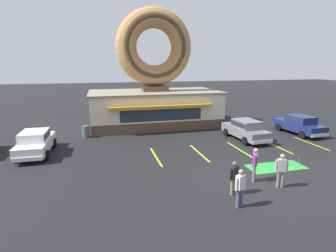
# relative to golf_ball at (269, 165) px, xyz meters

# --- Properties ---
(ground_plane) EXTENTS (160.00, 160.00, 0.00)m
(ground_plane) POSITION_rel_golf_ball_xyz_m (-1.78, -1.85, -0.05)
(ground_plane) COLOR black
(donut_shop_building) EXTENTS (12.30, 6.75, 10.96)m
(donut_shop_building) POSITION_rel_golf_ball_xyz_m (-4.38, 12.09, 3.69)
(donut_shop_building) COLOR brown
(donut_shop_building) RESTS_ON ground
(putting_mat) EXTENTS (3.37, 1.46, 0.03)m
(putting_mat) POSITION_rel_golf_ball_xyz_m (0.26, -0.34, -0.04)
(putting_mat) COLOR green
(putting_mat) RESTS_ON ground
(mini_donut_near_left) EXTENTS (0.13, 0.13, 0.04)m
(mini_donut_near_left) POSITION_rel_golf_ball_xyz_m (1.48, -0.92, -0.00)
(mini_donut_near_left) COLOR #D17F47
(mini_donut_near_left) RESTS_ON putting_mat
(mini_donut_near_right) EXTENTS (0.13, 0.13, 0.04)m
(mini_donut_near_right) POSITION_rel_golf_ball_xyz_m (0.94, -0.84, -0.00)
(mini_donut_near_right) COLOR #E5C666
(mini_donut_near_right) RESTS_ON putting_mat
(mini_donut_mid_left) EXTENTS (0.13, 0.13, 0.04)m
(mini_donut_mid_left) POSITION_rel_golf_ball_xyz_m (-1.08, 0.08, -0.00)
(mini_donut_mid_left) COLOR #A5724C
(mini_donut_mid_left) RESTS_ON putting_mat
(mini_donut_mid_centre) EXTENTS (0.13, 0.13, 0.04)m
(mini_donut_mid_centre) POSITION_rel_golf_ball_xyz_m (0.28, -0.75, -0.00)
(mini_donut_mid_centre) COLOR #D17F47
(mini_donut_mid_centre) RESTS_ON putting_mat
(mini_donut_mid_right) EXTENTS (0.13, 0.13, 0.04)m
(mini_donut_mid_right) POSITION_rel_golf_ball_xyz_m (0.27, -0.92, -0.00)
(mini_donut_mid_right) COLOR brown
(mini_donut_mid_right) RESTS_ON putting_mat
(mini_donut_far_left) EXTENTS (0.13, 0.13, 0.04)m
(mini_donut_far_left) POSITION_rel_golf_ball_xyz_m (1.26, 0.21, -0.00)
(mini_donut_far_left) COLOR #E5C666
(mini_donut_far_left) RESTS_ON putting_mat
(mini_donut_far_centre) EXTENTS (0.13, 0.13, 0.04)m
(mini_donut_far_centre) POSITION_rel_golf_ball_xyz_m (-1.27, 0.01, -0.00)
(mini_donut_far_centre) COLOR #D17F47
(mini_donut_far_centre) RESTS_ON putting_mat
(mini_donut_far_right) EXTENTS (0.13, 0.13, 0.04)m
(mini_donut_far_right) POSITION_rel_golf_ball_xyz_m (0.80, 0.05, -0.00)
(mini_donut_far_right) COLOR brown
(mini_donut_far_right) RESTS_ON putting_mat
(mini_donut_extra) EXTENTS (0.13, 0.13, 0.04)m
(mini_donut_extra) POSITION_rel_golf_ball_xyz_m (0.92, -0.29, -0.00)
(mini_donut_extra) COLOR brown
(mini_donut_extra) RESTS_ON putting_mat
(golf_ball) EXTENTS (0.04, 0.04, 0.04)m
(golf_ball) POSITION_rel_golf_ball_xyz_m (0.00, 0.00, 0.00)
(golf_ball) COLOR white
(golf_ball) RESTS_ON putting_mat
(putting_flag_pin) EXTENTS (0.13, 0.01, 0.55)m
(putting_flag_pin) POSITION_rel_golf_ball_xyz_m (1.73, -0.46, 0.39)
(putting_flag_pin) COLOR silver
(putting_flag_pin) RESTS_ON putting_mat
(car_white) EXTENTS (2.02, 4.58, 1.60)m
(car_white) POSITION_rel_golf_ball_xyz_m (-13.77, 5.59, 0.82)
(car_white) COLOR silver
(car_white) RESTS_ON ground
(car_grey) EXTENTS (2.18, 4.65, 1.60)m
(car_grey) POSITION_rel_golf_ball_xyz_m (1.53, 5.31, 0.82)
(car_grey) COLOR slate
(car_grey) RESTS_ON ground
(car_navy) EXTENTS (2.18, 4.65, 1.60)m
(car_navy) POSITION_rel_golf_ball_xyz_m (6.95, 5.77, 0.82)
(car_navy) COLOR navy
(car_navy) RESTS_ON ground
(pedestrian_blue_sweater_man) EXTENTS (0.55, 0.37, 1.59)m
(pedestrian_blue_sweater_man) POSITION_rel_golf_ball_xyz_m (-3.76, -2.67, 0.83)
(pedestrian_blue_sweater_man) COLOR #7F7056
(pedestrian_blue_sweater_man) RESTS_ON ground
(pedestrian_hooded_kid) EXTENTS (0.41, 0.51, 1.76)m
(pedestrian_hooded_kid) POSITION_rel_golf_ball_xyz_m (-2.07, -1.67, 0.93)
(pedestrian_hooded_kid) COLOR slate
(pedestrian_hooded_kid) RESTS_ON ground
(pedestrian_leather_jacket_man) EXTENTS (0.56, 0.36, 1.70)m
(pedestrian_leather_jacket_man) POSITION_rel_golf_ball_xyz_m (-1.21, -2.60, 0.89)
(pedestrian_leather_jacket_man) COLOR slate
(pedestrian_leather_jacket_man) RESTS_ON ground
(pedestrian_clipboard_woman) EXTENTS (0.56, 0.36, 1.68)m
(pedestrian_clipboard_woman) POSITION_rel_golf_ball_xyz_m (-4.05, -3.75, 0.88)
(pedestrian_clipboard_woman) COLOR #474C66
(pedestrian_clipboard_woman) RESTS_ON ground
(trash_bin) EXTENTS (0.57, 0.57, 0.97)m
(trash_bin) POSITION_rel_golf_ball_xyz_m (-10.78, 9.14, 0.45)
(trash_bin) COLOR #51565B
(trash_bin) RESTS_ON ground
(parking_stripe_far_left) EXTENTS (0.12, 3.60, 0.01)m
(parking_stripe_far_left) POSITION_rel_golf_ball_xyz_m (-6.18, 3.15, -0.05)
(parking_stripe_far_left) COLOR yellow
(parking_stripe_far_left) RESTS_ON ground
(parking_stripe_left) EXTENTS (0.12, 3.60, 0.01)m
(parking_stripe_left) POSITION_rel_golf_ball_xyz_m (-3.18, 3.15, -0.05)
(parking_stripe_left) COLOR yellow
(parking_stripe_left) RESTS_ON ground
(parking_stripe_mid_left) EXTENTS (0.12, 3.60, 0.01)m
(parking_stripe_mid_left) POSITION_rel_golf_ball_xyz_m (-0.18, 3.15, -0.05)
(parking_stripe_mid_left) COLOR yellow
(parking_stripe_mid_left) RESTS_ON ground
(parking_stripe_centre) EXTENTS (0.12, 3.60, 0.01)m
(parking_stripe_centre) POSITION_rel_golf_ball_xyz_m (2.82, 3.15, -0.05)
(parking_stripe_centre) COLOR yellow
(parking_stripe_centre) RESTS_ON ground
(parking_stripe_mid_right) EXTENTS (0.12, 3.60, 0.01)m
(parking_stripe_mid_right) POSITION_rel_golf_ball_xyz_m (5.82, 3.15, -0.05)
(parking_stripe_mid_right) COLOR yellow
(parking_stripe_mid_right) RESTS_ON ground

